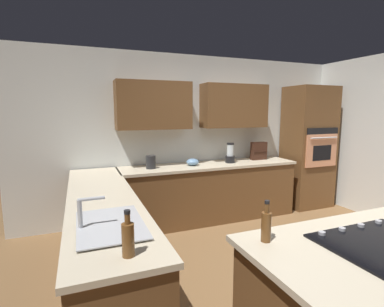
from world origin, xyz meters
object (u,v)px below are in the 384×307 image
Objects in this scene: mixing_bowl at (193,162)px; dish_soap_bottle at (128,238)px; wall_oven at (308,147)px; kettle at (151,162)px; sink_unit at (109,224)px; cooktop at (383,243)px; oil_bottle at (266,225)px; spice_rack at (259,151)px; blender at (230,154)px.

mixing_bowl is 0.70× the size of dish_soap_bottle.
kettle is at bearing 0.02° from wall_oven.
sink_unit reaches higher than cooktop.
oil_bottle is (-0.84, 0.13, -0.00)m from dish_soap_bottle.
spice_rack is 1.59× the size of kettle.
kettle is 2.55m from dish_soap_bottle.
spice_rack is (-1.25, -0.09, 0.10)m from mixing_bowl.
mixing_bowl is at bearing -125.97° from sink_unit.
cooktop is 0.73m from oil_bottle.
sink_unit is 1.09m from oil_bottle.
mixing_bowl is 1.26m from spice_rack.
dish_soap_bottle is (-0.06, 0.48, 0.09)m from sink_unit.
wall_oven reaches higher than blender.
wall_oven is 7.86× the size of dish_soap_bottle.
cooktop is 3.18m from spice_rack.
oil_bottle is (1.78, 2.66, -0.04)m from spice_rack.
oil_bottle is at bearing 56.31° from spice_rack.
cooktop is (-1.56, 0.91, -0.01)m from sink_unit.
mixing_bowl is 0.71× the size of oil_bottle.
kettle is 0.71× the size of oil_bottle.
blender is 1.06× the size of spice_rack.
oil_bottle is at bearing 92.76° from kettle.
blender reaches higher than sink_unit.
cooktop is at bearing 105.16° from kettle.
wall_oven is 11.25× the size of mixing_bowl.
spice_rack reaches higher than mixing_bowl.
blender is at bearing -136.56° from sink_unit.
wall_oven is 2.90m from kettle.
blender is at bearing -114.51° from oil_bottle.
spice_rack is 1.90m from kettle.
wall_oven is at bearing -179.98° from kettle.
oil_bottle is at bearing -24.82° from cooktop.
wall_oven is at bearing -145.92° from dish_soap_bottle.
spice_rack is at bearing -142.53° from sink_unit.
wall_oven is 3.07× the size of sink_unit.
kettle is 2.58m from oil_bottle.
cooktop is 2.93m from blender.
kettle is (-0.78, -1.97, 0.08)m from sink_unit.
dish_soap_bottle reaches higher than kettle.
spice_rack is 1.10× the size of dish_soap_bottle.
spice_rack is 3.64m from dish_soap_bottle.
dish_soap_bottle is at bearing -16.16° from cooktop.
blender is 2.83m from oil_bottle.
wall_oven reaches higher than sink_unit.
mixing_bowl is 2.81m from dish_soap_bottle.
sink_unit is at bearing 43.44° from blender.
wall_oven reaches higher than mixing_bowl.
blender reaches higher than kettle.
sink_unit is 2.43m from mixing_bowl.
blender reaches higher than cooktop.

